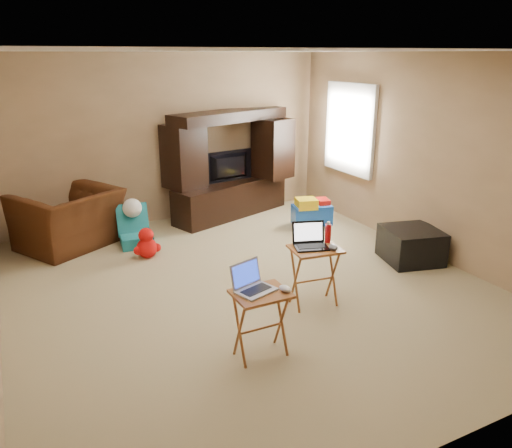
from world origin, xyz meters
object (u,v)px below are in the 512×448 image
mouse_right (333,247)px  tray_table_left (261,324)px  water_bottle (328,233)px  ottoman (411,245)px  laptop_right (311,237)px  television (231,167)px  child_rocker (136,226)px  plush_toy (147,243)px  tray_table_right (314,276)px  mouse_left (285,289)px  recliner (69,219)px  laptop_left (256,279)px  entertainment_center (230,165)px  push_toy (312,211)px

mouse_right → tray_table_left: bearing=-156.4°
mouse_right → water_bottle: water_bottle is taller
ottoman → laptop_right: size_ratio=1.96×
television → child_rocker: (-1.70, -0.65, -0.52)m
plush_toy → television: bearing=33.8°
laptop_right → water_bottle: bearing=32.0°
tray_table_right → child_rocker: bearing=123.3°
plush_toy → mouse_left: bearing=-79.6°
recliner → laptop_left: bearing=77.6°
mouse_left → entertainment_center: bearing=72.5°
push_toy → laptop_right: size_ratio=1.79×
entertainment_center → plush_toy: 2.12m
tray_table_left → laptop_left: 0.42m
entertainment_center → laptop_left: size_ratio=6.46×
laptop_right → mouse_left: bearing=-117.8°
push_toy → child_rocker: bearing=-172.6°
laptop_left → laptop_right: (0.90, 0.56, 0.03)m
tray_table_left → tray_table_right: bearing=32.1°
television → tray_table_left: 4.00m
mouse_left → television: bearing=72.5°
water_bottle → ottoman: bearing=13.0°
laptop_right → water_bottle: 0.25m
mouse_right → water_bottle: 0.22m
tray_table_right → laptop_left: laptop_left is taller
mouse_right → laptop_left: bearing=-158.4°
plush_toy → mouse_left: size_ratio=3.31×
child_rocker → push_toy: child_rocker is taller
child_rocker → push_toy: 2.60m
mouse_left → tray_table_left: bearing=159.8°
laptop_right → water_bottle: (0.24, 0.06, -0.02)m
child_rocker → laptop_right: bearing=-57.8°
recliner → push_toy: size_ratio=2.01×
mouse_right → recliner: bearing=125.9°
recliner → mouse_left: 3.73m
television → tray_table_right: 3.21m
ottoman → recliner: bearing=147.2°
push_toy → mouse_right: (-1.23, -2.26, 0.44)m
push_toy → laptop_left: bearing=-115.3°
mouse_right → mouse_left: bearing=-148.4°
tray_table_left → mouse_left: 0.38m
plush_toy → mouse_right: size_ratio=3.14×
plush_toy → mouse_right: bearing=-57.9°
television → tray_table_right: bearing=74.1°
plush_toy → laptop_left: (0.27, -2.56, 0.52)m
tray_table_left → mouse_left: size_ratio=4.92×
push_toy → tray_table_left: tray_table_left is taller
recliner → ottoman: (3.74, -2.42, -0.18)m
tray_table_right → mouse_right: size_ratio=4.92×
push_toy → recliner: bearing=-176.5°
tray_table_right → laptop_right: size_ratio=1.91×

